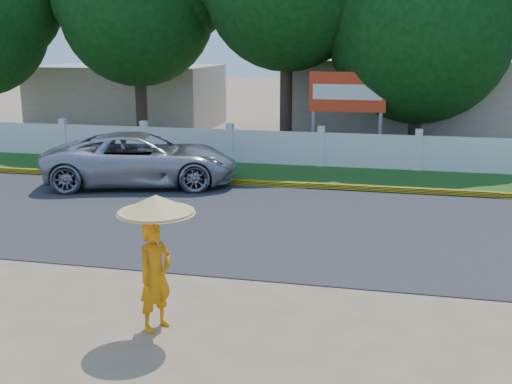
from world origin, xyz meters
TOP-DOWN VIEW (x-y plane):
  - ground at (0.00, 0.00)m, footprint 120.00×120.00m
  - road at (0.00, 4.50)m, footprint 60.00×7.00m
  - grass_verge at (0.00, 9.75)m, footprint 60.00×3.50m
  - curb at (0.00, 8.05)m, footprint 40.00×0.18m
  - fence at (0.00, 11.20)m, footprint 40.00×0.10m
  - building_near at (3.00, 18.00)m, footprint 10.00×6.00m
  - building_far at (-10.00, 19.00)m, footprint 8.00×5.00m
  - vehicle at (-4.51, 7.45)m, footprint 5.72×3.76m
  - monk_with_parasol at (-0.70, -1.07)m, footprint 1.07×1.07m
  - billboard at (0.69, 12.30)m, footprint 2.50×0.13m
  - tree_row at (3.32, 14.02)m, footprint 40.19×6.83m

SIDE VIEW (x-z plane):
  - ground at x=0.00m, z-range 0.00..0.00m
  - road at x=0.00m, z-range 0.00..0.02m
  - grass_verge at x=0.00m, z-range 0.00..0.03m
  - curb at x=0.00m, z-range 0.00..0.16m
  - fence at x=0.00m, z-range 0.00..1.10m
  - vehicle at x=-4.51m, z-range 0.00..1.46m
  - monk_with_parasol at x=-0.70m, z-range 0.29..2.23m
  - building_far at x=-10.00m, z-range 0.00..2.80m
  - building_near at x=3.00m, z-range 0.00..3.20m
  - billboard at x=0.69m, z-range 0.67..3.62m
  - tree_row at x=3.32m, z-range 0.63..9.18m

